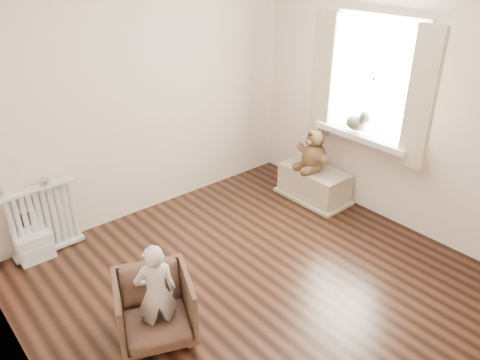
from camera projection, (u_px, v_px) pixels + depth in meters
floor at (260, 286)px, 4.03m from camera, size 3.60×3.60×0.01m
back_wall at (142, 93)px, 4.67m from camera, size 3.60×0.02×2.60m
left_wall at (7, 234)px, 2.41m from camera, size 0.02×3.60×2.60m
right_wall at (402, 100)px, 4.47m from camera, size 0.02×3.60×2.60m
window at (375, 79)px, 4.59m from camera, size 0.03×0.90×1.10m
window_sill at (363, 136)px, 4.80m from camera, size 0.22×1.10×0.06m
curtain_left at (421, 100)px, 4.16m from camera, size 0.06×0.26×1.30m
curtain_right at (323, 75)px, 4.94m from camera, size 0.06×0.26×1.30m
radiator at (43, 216)px, 4.32m from camera, size 0.65×0.12×0.69m
paper_doll at (10, 179)px, 4.01m from camera, size 0.17×0.02×0.28m
tin_a at (45, 182)px, 4.21m from camera, size 0.09×0.09×0.05m
toy_vanity at (31, 233)px, 4.27m from camera, size 0.31×0.22×0.48m
armchair at (155, 308)px, 3.42m from camera, size 0.72×0.72×0.51m
child at (156, 293)px, 3.31m from camera, size 0.35×0.29×0.81m
toy_bench at (314, 182)px, 5.34m from camera, size 0.41×0.77×0.36m
teddy_bear at (315, 144)px, 5.13m from camera, size 0.42×0.35×0.47m
plush_cat at (356, 122)px, 4.79m from camera, size 0.18×0.29×0.24m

